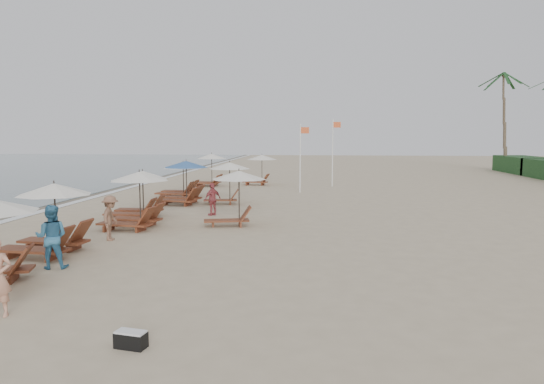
# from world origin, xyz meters

# --- Properties ---
(ground) EXTENTS (160.00, 160.00, 0.00)m
(ground) POSITION_xyz_m (0.00, 0.00, 0.00)
(ground) COLOR tan
(ground) RESTS_ON ground
(wet_sand_band) EXTENTS (3.20, 140.00, 0.01)m
(wet_sand_band) POSITION_xyz_m (-12.50, 10.00, 0.00)
(wet_sand_band) COLOR #6B5E4C
(wet_sand_band) RESTS_ON ground
(foam_line) EXTENTS (0.50, 140.00, 0.02)m
(foam_line) POSITION_xyz_m (-11.20, 10.00, 0.01)
(foam_line) COLOR white
(foam_line) RESTS_ON ground
(lounger_station_1) EXTENTS (2.74, 2.22, 2.20)m
(lounger_station_1) POSITION_xyz_m (-6.14, 0.21, 1.00)
(lounger_station_1) COLOR brown
(lounger_station_1) RESTS_ON ground
(lounger_station_2) EXTENTS (2.73, 2.30, 2.24)m
(lounger_station_2) POSITION_xyz_m (-5.11, 4.67, 1.08)
(lounger_station_2) COLOR brown
(lounger_station_2) RESTS_ON ground
(lounger_station_3) EXTENTS (2.65, 2.18, 2.10)m
(lounger_station_3) POSITION_xyz_m (-5.88, 7.06, 0.98)
(lounger_station_3) COLOR brown
(lounger_station_3) RESTS_ON ground
(lounger_station_4) EXTENTS (2.80, 2.42, 2.31)m
(lounger_station_4) POSITION_xyz_m (-5.17, 11.66, 1.11)
(lounger_station_4) COLOR brown
(lounger_station_4) RESTS_ON ground
(lounger_station_5) EXTENTS (2.77, 2.37, 2.08)m
(lounger_station_5) POSITION_xyz_m (-6.20, 14.74, 1.03)
(lounger_station_5) COLOR brown
(lounger_station_5) RESTS_ON ground
(lounger_station_6) EXTENTS (2.43, 2.12, 2.34)m
(lounger_station_6) POSITION_xyz_m (-5.87, 21.30, 1.18)
(lounger_station_6) COLOR brown
(lounger_station_6) RESTS_ON ground
(inland_station_0) EXTENTS (2.60, 2.24, 2.22)m
(inland_station_0) POSITION_xyz_m (-1.29, 5.70, 1.45)
(inland_station_0) COLOR brown
(inland_station_0) RESTS_ON ground
(inland_station_1) EXTENTS (2.54, 2.24, 2.22)m
(inland_station_1) POSITION_xyz_m (-2.82, 12.04, 1.48)
(inland_station_1) COLOR brown
(inland_station_1) RESTS_ON ground
(inland_station_2) EXTENTS (2.63, 2.24, 2.22)m
(inland_station_2) POSITION_xyz_m (-2.34, 22.44, 1.43)
(inland_station_2) COLOR brown
(inland_station_2) RESTS_ON ground
(beachgoer_mid_a) EXTENTS (0.99, 0.85, 1.76)m
(beachgoer_mid_a) POSITION_xyz_m (-5.15, -1.28, 0.88)
(beachgoer_mid_a) COLOR teal
(beachgoer_mid_a) RESTS_ON ground
(beachgoer_mid_b) EXTENTS (0.68, 1.07, 1.57)m
(beachgoer_mid_b) POSITION_xyz_m (-5.09, 2.43, 0.79)
(beachgoer_mid_b) COLOR brown
(beachgoer_mid_b) RESTS_ON ground
(beachgoer_far_a) EXTENTS (0.85, 0.90, 1.50)m
(beachgoer_far_a) POSITION_xyz_m (-2.72, 8.14, 0.75)
(beachgoer_far_a) COLOR #A94348
(beachgoer_far_a) RESTS_ON ground
(duffel_bag) EXTENTS (0.58, 0.36, 0.30)m
(duffel_bag) POSITION_xyz_m (-1.05, -6.09, 0.15)
(duffel_bag) COLOR black
(duffel_bag) RESTS_ON ground
(flag_pole_near) EXTENTS (0.60, 0.08, 4.37)m
(flag_pole_near) POSITION_xyz_m (0.90, 17.86, 2.43)
(flag_pole_near) COLOR silver
(flag_pole_near) RESTS_ON ground
(flag_pole_far) EXTENTS (0.60, 0.08, 4.81)m
(flag_pole_far) POSITION_xyz_m (3.05, 22.00, 2.66)
(flag_pole_far) COLOR silver
(flag_pole_far) RESTS_ON ground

